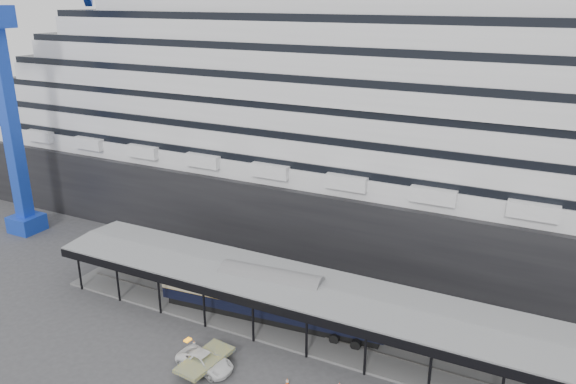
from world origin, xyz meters
The scene contains 8 objects.
ground centered at (0.00, 0.00, 0.00)m, with size 200.00×200.00×0.00m, color #3C3C3E.
cruise_ship centered at (0.05, 32.00, 18.35)m, with size 130.00×30.00×43.90m.
platform_canopy centered at (0.00, 5.00, 2.36)m, with size 56.00×9.18×5.30m.
crane_blue centered at (-45.11, 10.62, 19.96)m, with size 22.63×19.19×47.60m.
port_truck centered at (-4.65, -4.87, 0.77)m, with size 2.57×5.57×1.55m, color white.
pullman_carriage centered at (-3.09, 5.00, 2.90)m, with size 24.74×5.36×24.11m.
traffic_cone_left centered at (-7.49, -2.64, 0.40)m, with size 0.50×0.50×0.81m.
traffic_cone_mid centered at (3.16, -3.64, 0.41)m, with size 0.50×0.50×0.82m.
Camera 1 is at (21.55, -40.04, 32.46)m, focal length 35.00 mm.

